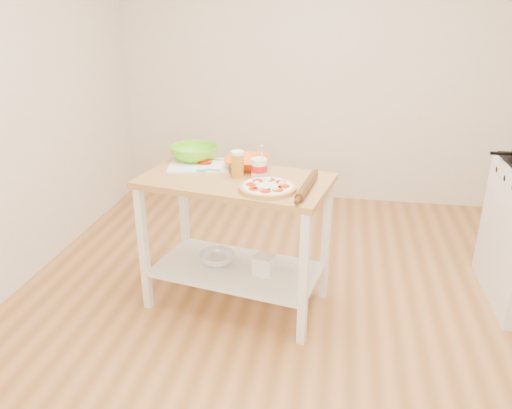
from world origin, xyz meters
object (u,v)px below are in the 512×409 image
object	(u,v)px
orange_bowl	(247,163)
shelf_glass_bowl	(217,258)
yogurt_tub	(259,168)
cutting_board	(199,165)
pizza	(268,187)
beer_pint	(238,164)
spatula	(207,170)
green_bowl	(194,153)
prep_island	(236,215)
shelf_bin	(264,264)
rolling_pin	(307,186)
knife	(201,158)

from	to	relation	value
orange_bowl	shelf_glass_bowl	bearing A→B (deg)	-137.78
yogurt_tub	cutting_board	bearing A→B (deg)	160.60
pizza	beer_pint	distance (m)	0.30
spatula	shelf_glass_bowl	size ratio (longest dim) A/B	0.64
beer_pint	shelf_glass_bowl	size ratio (longest dim) A/B	0.69
green_bowl	prep_island	bearing A→B (deg)	-41.09
cutting_board	shelf_bin	bearing A→B (deg)	-36.11
cutting_board	shelf_bin	xyz separation A→B (m)	(0.47, -0.22, -0.59)
prep_island	green_bowl	bearing A→B (deg)	138.91
yogurt_tub	shelf_bin	xyz separation A→B (m)	(0.05, -0.07, -0.64)
shelf_glass_bowl	pizza	bearing A→B (deg)	-30.52
prep_island	rolling_pin	distance (m)	0.55
cutting_board	shelf_glass_bowl	xyz separation A→B (m)	(0.14, -0.14, -0.61)
orange_bowl	knife	bearing A→B (deg)	164.21
shelf_bin	rolling_pin	bearing A→B (deg)	-21.22
cutting_board	yogurt_tub	xyz separation A→B (m)	(0.43, -0.15, 0.05)
orange_bowl	shelf_bin	bearing A→B (deg)	-57.07
prep_island	cutting_board	distance (m)	0.43
orange_bowl	pizza	bearing A→B (deg)	-62.96
shelf_glass_bowl	knife	bearing A→B (deg)	121.74
beer_pint	rolling_pin	xyz separation A→B (m)	(0.44, -0.16, -0.06)
shelf_bin	cutting_board	bearing A→B (deg)	155.28
beer_pint	shelf_glass_bowl	bearing A→B (deg)	172.46
prep_island	spatula	distance (m)	0.34
prep_island	green_bowl	world-z (taller)	green_bowl
pizza	shelf_bin	xyz separation A→B (m)	(-0.04, 0.14, -0.59)
green_bowl	yogurt_tub	world-z (taller)	yogurt_tub
yogurt_tub	beer_pint	bearing A→B (deg)	-174.81
beer_pint	pizza	bearing A→B (deg)	-42.32
prep_island	pizza	bearing A→B (deg)	-37.47
shelf_glass_bowl	green_bowl	bearing A→B (deg)	128.33
spatula	shelf_glass_bowl	bearing A→B (deg)	-21.77
orange_bowl	rolling_pin	xyz separation A→B (m)	(0.42, -0.34, -0.01)
knife	cutting_board	bearing A→B (deg)	-77.51
knife	shelf_bin	world-z (taller)	knife
yogurt_tub	shelf_bin	size ratio (longest dim) A/B	1.70
knife	yogurt_tub	size ratio (longest dim) A/B	1.28
pizza	shelf_glass_bowl	distance (m)	0.76
knife	green_bowl	xyz separation A→B (m)	(-0.05, 0.00, 0.03)
knife	beer_pint	size ratio (longest dim) A/B	1.66
orange_bowl	rolling_pin	world-z (taller)	orange_bowl
yogurt_tub	orange_bowl	bearing A→B (deg)	122.41
cutting_board	spatula	distance (m)	0.15
pizza	green_bowl	distance (m)	0.76
beer_pint	prep_island	bearing A→B (deg)	-115.20
orange_bowl	yogurt_tub	distance (m)	0.20
prep_island	knife	distance (m)	0.50
cutting_board	knife	distance (m)	0.12
shelf_bin	prep_island	bearing A→B (deg)	170.35
beer_pint	orange_bowl	bearing A→B (deg)	82.39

